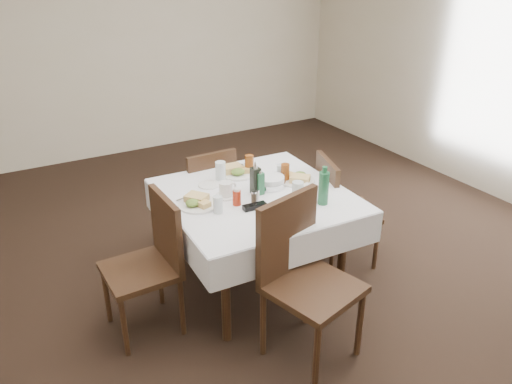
% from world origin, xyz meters
% --- Properties ---
extents(ground_plane, '(7.00, 7.00, 0.00)m').
position_xyz_m(ground_plane, '(0.00, 0.00, 0.00)').
color(ground_plane, black).
extents(room_shell, '(6.04, 7.04, 2.80)m').
position_xyz_m(room_shell, '(0.00, 0.00, 1.71)').
color(room_shell, beige).
rests_on(room_shell, ground).
extents(dining_table, '(1.29, 1.29, 0.76)m').
position_xyz_m(dining_table, '(0.08, 0.20, 0.68)').
color(dining_table, '#321B12').
rests_on(dining_table, ground).
extents(chair_north, '(0.43, 0.43, 0.88)m').
position_xyz_m(chair_north, '(0.01, 0.90, 0.50)').
color(chair_north, '#321B12').
rests_on(chair_north, ground).
extents(chair_south, '(0.59, 0.59, 1.02)m').
position_xyz_m(chair_south, '(-0.02, -0.51, 0.59)').
color(chair_south, '#321B12').
rests_on(chair_south, ground).
extents(chair_east, '(0.53, 0.53, 0.90)m').
position_xyz_m(chair_east, '(0.80, 0.17, 0.51)').
color(chair_east, '#321B12').
rests_on(chair_east, ground).
extents(chair_west, '(0.45, 0.45, 0.93)m').
position_xyz_m(chair_west, '(-0.72, 0.15, 0.53)').
color(chair_west, '#321B12').
rests_on(chair_west, ground).
extents(meal_north, '(0.29, 0.29, 0.06)m').
position_xyz_m(meal_north, '(0.12, 0.58, 0.79)').
color(meal_north, white).
rests_on(meal_north, dining_table).
extents(meal_south, '(0.26, 0.26, 0.06)m').
position_xyz_m(meal_south, '(0.08, -0.21, 0.78)').
color(meal_south, white).
rests_on(meal_south, dining_table).
extents(meal_east, '(0.26, 0.26, 0.06)m').
position_xyz_m(meal_east, '(0.45, 0.24, 0.78)').
color(meal_east, white).
rests_on(meal_east, dining_table).
extents(meal_west, '(0.27, 0.27, 0.06)m').
position_xyz_m(meal_west, '(-0.35, 0.25, 0.79)').
color(meal_west, white).
rests_on(meal_west, dining_table).
extents(side_plate_a, '(0.16, 0.16, 0.01)m').
position_xyz_m(side_plate_a, '(-0.15, 0.50, 0.77)').
color(side_plate_a, white).
rests_on(side_plate_a, dining_table).
extents(side_plate_b, '(0.16, 0.16, 0.01)m').
position_xyz_m(side_plate_b, '(0.37, -0.04, 0.77)').
color(side_plate_b, white).
rests_on(side_plate_b, dining_table).
extents(water_n, '(0.08, 0.08, 0.14)m').
position_xyz_m(water_n, '(-0.03, 0.55, 0.83)').
color(water_n, silver).
rests_on(water_n, dining_table).
extents(water_s, '(0.08, 0.08, 0.14)m').
position_xyz_m(water_s, '(0.27, -0.03, 0.83)').
color(water_s, silver).
rests_on(water_s, dining_table).
extents(water_e, '(0.06, 0.06, 0.11)m').
position_xyz_m(water_e, '(0.37, 0.34, 0.82)').
color(water_e, silver).
rests_on(water_e, dining_table).
extents(water_w, '(0.06, 0.06, 0.11)m').
position_xyz_m(water_w, '(-0.27, 0.09, 0.82)').
color(water_w, silver).
rests_on(water_w, dining_table).
extents(iced_tea_a, '(0.07, 0.07, 0.14)m').
position_xyz_m(iced_tea_a, '(0.22, 0.56, 0.83)').
color(iced_tea_a, brown).
rests_on(iced_tea_a, dining_table).
extents(iced_tea_b, '(0.06, 0.06, 0.13)m').
position_xyz_m(iced_tea_b, '(0.38, 0.29, 0.83)').
color(iced_tea_b, brown).
rests_on(iced_tea_b, dining_table).
extents(bread_basket, '(0.23, 0.23, 0.08)m').
position_xyz_m(bread_basket, '(0.23, 0.27, 0.80)').
color(bread_basket, silver).
rests_on(bread_basket, dining_table).
extents(oil_cruet_dark, '(0.06, 0.06, 0.25)m').
position_xyz_m(oil_cruet_dark, '(0.08, 0.21, 0.87)').
color(oil_cruet_dark, black).
rests_on(oil_cruet_dark, dining_table).
extents(oil_cruet_green, '(0.05, 0.05, 0.20)m').
position_xyz_m(oil_cruet_green, '(0.10, 0.19, 0.85)').
color(oil_cruet_green, '#24663F').
rests_on(oil_cruet_green, dining_table).
extents(ketchup_bottle, '(0.06, 0.06, 0.12)m').
position_xyz_m(ketchup_bottle, '(-0.11, 0.12, 0.82)').
color(ketchup_bottle, '#A9260F').
rests_on(ketchup_bottle, dining_table).
extents(salt_shaker, '(0.03, 0.03, 0.08)m').
position_xyz_m(salt_shaker, '(0.04, 0.12, 0.80)').
color(salt_shaker, white).
rests_on(salt_shaker, dining_table).
extents(pepper_shaker, '(0.04, 0.04, 0.08)m').
position_xyz_m(pepper_shaker, '(0.00, 0.10, 0.80)').
color(pepper_shaker, '#3E3223').
rests_on(pepper_shaker, dining_table).
extents(coffee_mug, '(0.16, 0.15, 0.11)m').
position_xyz_m(coffee_mug, '(-0.12, 0.27, 0.81)').
color(coffee_mug, white).
rests_on(coffee_mug, dining_table).
extents(sunglasses, '(0.16, 0.06, 0.03)m').
position_xyz_m(sunglasses, '(-0.04, 0.01, 0.78)').
color(sunglasses, black).
rests_on(sunglasses, dining_table).
extents(green_bottle, '(0.07, 0.07, 0.27)m').
position_xyz_m(green_bottle, '(0.39, -0.15, 0.88)').
color(green_bottle, '#24663F').
rests_on(green_bottle, dining_table).
extents(sugar_caddy, '(0.09, 0.06, 0.04)m').
position_xyz_m(sugar_caddy, '(0.42, 0.09, 0.78)').
color(sugar_caddy, white).
rests_on(sugar_caddy, dining_table).
extents(cutlery_n, '(0.07, 0.17, 0.01)m').
position_xyz_m(cutlery_n, '(0.25, 0.65, 0.77)').
color(cutlery_n, silver).
rests_on(cutlery_n, dining_table).
extents(cutlery_s, '(0.08, 0.16, 0.01)m').
position_xyz_m(cutlery_s, '(-0.04, -0.15, 0.77)').
color(cutlery_s, silver).
rests_on(cutlery_s, dining_table).
extents(cutlery_e, '(0.19, 0.06, 0.01)m').
position_xyz_m(cutlery_e, '(0.47, 0.05, 0.77)').
color(cutlery_e, silver).
rests_on(cutlery_e, dining_table).
extents(cutlery_w, '(0.21, 0.09, 0.01)m').
position_xyz_m(cutlery_w, '(-0.35, 0.37, 0.77)').
color(cutlery_w, silver).
rests_on(cutlery_w, dining_table).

